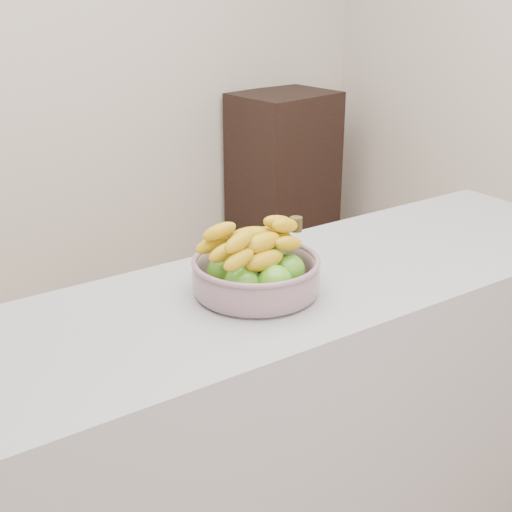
% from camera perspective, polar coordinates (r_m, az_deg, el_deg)
% --- Properties ---
extents(ground, '(4.00, 4.00, 0.00)m').
position_cam_1_polar(ground, '(2.49, 0.69, -19.74)').
color(ground, '#9C7B5F').
rests_on(ground, ground).
extents(counter, '(2.00, 0.60, 0.90)m').
position_cam_1_polar(counter, '(2.10, 3.51, -13.13)').
color(counter, '#A4A6AD').
rests_on(counter, ground).
extents(cabinet, '(0.61, 0.52, 1.00)m').
position_cam_1_polar(cabinet, '(4.27, 2.20, 6.32)').
color(cabinet, black).
rests_on(cabinet, ground).
extents(fruit_bowl, '(0.32, 0.32, 0.18)m').
position_cam_1_polar(fruit_bowl, '(1.77, -0.01, -1.23)').
color(fruit_bowl, '#949EB1').
rests_on(fruit_bowl, counter).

